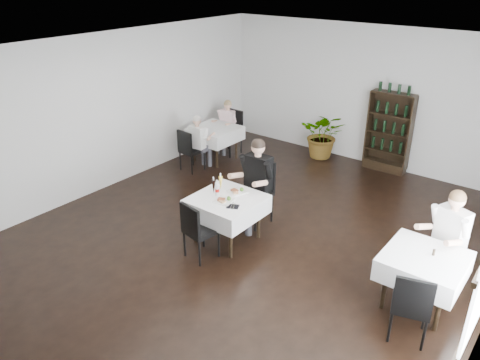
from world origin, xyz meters
name	(u,v)px	position (x,y,z in m)	size (l,w,h in m)	color
room_shell	(242,159)	(0.00, 0.00, 1.50)	(9.00, 9.00, 9.00)	black
wine_shelf	(389,133)	(0.60, 4.31, 0.85)	(0.90, 0.28, 1.75)	black
main_table	(227,206)	(-0.30, 0.00, 0.62)	(1.03, 1.03, 0.77)	black
left_table	(215,134)	(-2.70, 2.50, 0.62)	(0.98, 0.98, 0.77)	black
right_table	(424,266)	(2.70, 0.30, 0.62)	(0.98, 0.98, 0.77)	black
potted_tree	(324,135)	(-0.83, 4.14, 0.55)	(0.99, 0.86, 1.10)	#285C1F
main_chair_far	(258,187)	(-0.30, 0.83, 0.64)	(0.55, 0.55, 1.12)	black
main_chair_near	(197,228)	(-0.32, -0.68, 0.53)	(0.49, 0.50, 0.94)	black
left_chair_far	(231,129)	(-2.69, 3.08, 0.59)	(0.49, 0.49, 1.03)	black
left_chair_near	(189,148)	(-2.71, 1.66, 0.53)	(0.45, 0.46, 0.93)	black
right_chair_far	(447,248)	(2.79, 1.07, 0.52)	(0.46, 0.46, 0.91)	black
right_chair_near	(412,303)	(2.81, -0.42, 0.55)	(0.54, 0.55, 0.96)	black
diner_main	(255,177)	(-0.22, 0.64, 0.91)	(0.59, 0.59, 1.57)	#3B3B42
diner_left_far	(226,122)	(-2.81, 3.05, 0.73)	(0.48, 0.49, 1.25)	#3B3B42
diner_left_near	(199,138)	(-2.60, 1.88, 0.72)	(0.49, 0.49, 1.24)	#3B3B42
diner_right_far	(447,233)	(2.77, 0.89, 0.85)	(0.65, 0.68, 1.47)	#3B3B42
plate_far	(237,191)	(-0.29, 0.25, 0.79)	(0.35, 0.35, 0.08)	white
plate_near	(224,200)	(-0.25, -0.12, 0.79)	(0.32, 0.32, 0.08)	white
pilsner_dark	(214,187)	(-0.55, -0.02, 0.89)	(0.07, 0.07, 0.30)	black
pilsner_lager	(221,183)	(-0.55, 0.16, 0.89)	(0.07, 0.07, 0.30)	gold
coke_bottle	(217,189)	(-0.47, -0.03, 0.88)	(0.07, 0.07, 0.27)	silver
napkin_cutlery	(233,206)	(-0.04, -0.17, 0.78)	(0.23, 0.21, 0.02)	black
pepper_mill	(434,252)	(2.77, 0.37, 0.81)	(0.03, 0.03, 0.09)	black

